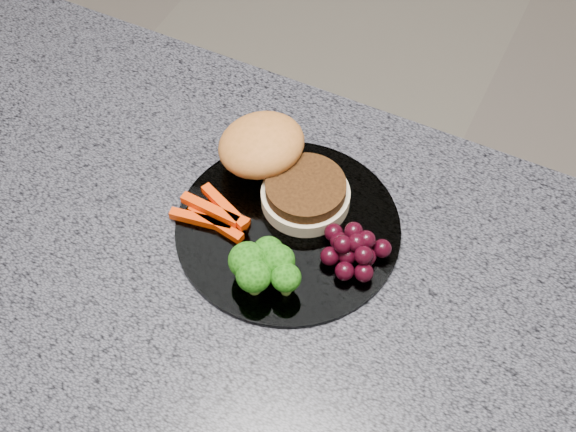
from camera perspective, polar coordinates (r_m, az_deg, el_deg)
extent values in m
cube|color=#4F4F5A|center=(0.90, -1.09, -5.71)|extent=(1.20, 0.60, 0.04)
cylinder|color=white|center=(0.92, 0.00, -0.84)|extent=(0.26, 0.26, 0.01)
cylinder|color=beige|center=(0.93, 1.25, 1.37)|extent=(0.12, 0.12, 0.02)
cylinder|color=#40210C|center=(0.92, 1.27, 2.02)|extent=(0.11, 0.11, 0.02)
ellipsoid|color=#BC672F|center=(0.96, -1.91, 4.80)|extent=(0.12, 0.12, 0.06)
cube|color=#E33603|center=(0.93, -4.88, 0.23)|extent=(0.07, 0.01, 0.01)
cube|color=#E33603|center=(0.92, -5.15, -0.52)|extent=(0.08, 0.02, 0.01)
cube|color=#E33603|center=(0.93, -6.20, -0.29)|extent=(0.08, 0.02, 0.01)
cube|color=#E33603|center=(0.92, -4.53, 0.67)|extent=(0.07, 0.04, 0.01)
cube|color=#E33603|center=(0.92, -5.55, 0.47)|extent=(0.08, 0.02, 0.01)
cylinder|color=olive|center=(0.88, -2.82, -3.98)|extent=(0.01, 0.01, 0.02)
ellipsoid|color=#0F3C08|center=(0.86, -2.88, -3.18)|extent=(0.04, 0.04, 0.04)
cylinder|color=olive|center=(0.88, -0.69, -3.90)|extent=(0.01, 0.01, 0.02)
ellipsoid|color=#0F3C08|center=(0.86, -0.70, -3.17)|extent=(0.04, 0.04, 0.03)
cylinder|color=olive|center=(0.87, -2.40, -4.98)|extent=(0.01, 0.01, 0.02)
ellipsoid|color=#0F3C08|center=(0.85, -2.45, -4.24)|extent=(0.04, 0.04, 0.03)
cylinder|color=olive|center=(0.87, -0.14, -5.08)|extent=(0.01, 0.01, 0.02)
ellipsoid|color=#0F3C08|center=(0.85, -0.14, -4.40)|extent=(0.03, 0.03, 0.03)
cylinder|color=olive|center=(0.88, -1.39, -3.27)|extent=(0.01, 0.01, 0.02)
ellipsoid|color=#0F3C08|center=(0.87, -1.41, -2.55)|extent=(0.03, 0.03, 0.03)
sphere|color=black|center=(0.89, 4.25, -2.82)|extent=(0.02, 0.02, 0.02)
sphere|color=black|center=(0.89, 5.61, -2.92)|extent=(0.02, 0.02, 0.02)
sphere|color=black|center=(0.90, 5.33, -1.84)|extent=(0.02, 0.02, 0.02)
sphere|color=black|center=(0.90, 3.67, -1.79)|extent=(0.02, 0.02, 0.02)
sphere|color=black|center=(0.89, 2.99, -2.88)|extent=(0.02, 0.02, 0.02)
sphere|color=black|center=(0.88, 4.05, -3.93)|extent=(0.02, 0.02, 0.02)
sphere|color=black|center=(0.88, 5.42, -4.03)|extent=(0.02, 0.02, 0.02)
sphere|color=black|center=(0.90, 6.71, -2.31)|extent=(0.02, 0.02, 0.02)
sphere|color=black|center=(0.90, 3.27, -1.19)|extent=(0.02, 0.02, 0.02)
sphere|color=black|center=(0.88, 4.90, -1.88)|extent=(0.02, 0.02, 0.02)
sphere|color=black|center=(0.88, 3.92, -2.01)|extent=(0.02, 0.02, 0.02)
sphere|color=black|center=(0.87, 5.40, -2.78)|extent=(0.02, 0.02, 0.02)
sphere|color=black|center=(0.89, 4.70, -1.07)|extent=(0.02, 0.02, 0.02)
sphere|color=black|center=(0.88, 5.59, -1.68)|extent=(0.02, 0.02, 0.02)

